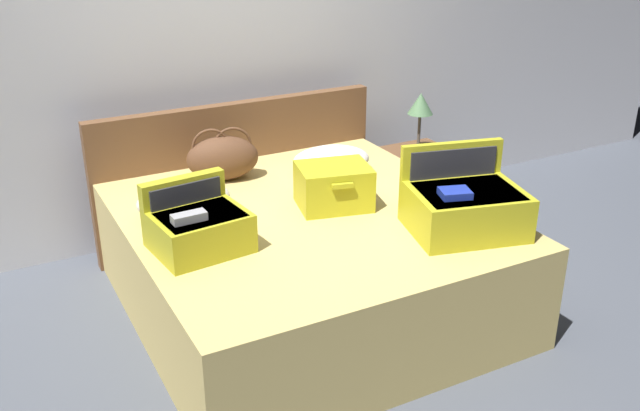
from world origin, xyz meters
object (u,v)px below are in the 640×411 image
at_px(duffel_bag, 223,158).
at_px(pillow_near_headboard, 331,160).
at_px(bed, 308,261).
at_px(pillow_center_head, 184,200).
at_px(hard_case_small, 334,186).
at_px(table_lamp, 420,107).
at_px(hard_case_medium, 198,226).
at_px(nightstand, 416,185).
at_px(hard_case_large, 465,206).

xyz_separation_m(duffel_bag, pillow_near_headboard, (0.60, -0.20, -0.05)).
relative_size(bed, pillow_center_head, 3.91).
distance_m(duffel_bag, pillow_near_headboard, 0.64).
distance_m(pillow_near_headboard, pillow_center_head, 0.98).
bearing_deg(pillow_near_headboard, hard_case_small, -117.29).
distance_m(hard_case_small, duffel_bag, 0.74).
height_order(hard_case_small, table_lamp, table_lamp).
relative_size(hard_case_small, table_lamp, 1.08).
bearing_deg(hard_case_small, duffel_bag, 133.73).
xyz_separation_m(bed, duffel_bag, (-0.21, 0.66, 0.41)).
height_order(bed, pillow_center_head, pillow_center_head).
relative_size(hard_case_medium, pillow_center_head, 0.95).
xyz_separation_m(pillow_near_headboard, nightstand, (0.79, 0.22, -0.39)).
distance_m(hard_case_medium, hard_case_small, 0.81).
distance_m(bed, duffel_bag, 0.81).
xyz_separation_m(hard_case_medium, table_lamp, (1.81, 0.80, 0.13)).
bearing_deg(nightstand, pillow_near_headboard, -164.14).
bearing_deg(hard_case_large, pillow_near_headboard, 115.15).
bearing_deg(bed, pillow_near_headboard, 49.47).
bearing_deg(duffel_bag, bed, -72.48).
xyz_separation_m(hard_case_large, pillow_center_head, (-1.16, 0.81, -0.04)).
height_order(duffel_bag, nightstand, duffel_bag).
relative_size(bed, nightstand, 3.73).
relative_size(hard_case_large, pillow_center_head, 1.30).
bearing_deg(pillow_center_head, bed, -25.57).
xyz_separation_m(hard_case_large, hard_case_small, (-0.42, 0.56, -0.02)).
xyz_separation_m(hard_case_small, pillow_center_head, (-0.74, 0.25, -0.03)).
xyz_separation_m(bed, hard_case_small, (0.17, 0.02, 0.39)).
bearing_deg(hard_case_medium, pillow_near_headboard, 23.31).
xyz_separation_m(hard_case_large, duffel_bag, (-0.80, 1.20, 0.00)).
distance_m(hard_case_medium, duffel_bag, 0.88).
bearing_deg(pillow_center_head, hard_case_large, -34.99).
distance_m(bed, hard_case_small, 0.43).
height_order(hard_case_small, nightstand, hard_case_small).
relative_size(hard_case_large, nightstand, 1.24).
bearing_deg(duffel_bag, hard_case_large, -56.41).
bearing_deg(table_lamp, bed, -149.95).
distance_m(hard_case_large, table_lamp, 1.36).
height_order(hard_case_small, pillow_center_head, hard_case_small).
bearing_deg(pillow_center_head, table_lamp, 13.21).
distance_m(hard_case_medium, table_lamp, 1.98).
bearing_deg(table_lamp, pillow_center_head, -166.79).
xyz_separation_m(pillow_center_head, nightstand, (1.75, 0.41, -0.40)).
distance_m(hard_case_medium, pillow_center_head, 0.39).
relative_size(hard_case_large, pillow_near_headboard, 1.33).
height_order(hard_case_large, duffel_bag, hard_case_large).
bearing_deg(bed, pillow_center_head, 154.43).
height_order(hard_case_medium, table_lamp, table_lamp).
relative_size(hard_case_small, duffel_bag, 0.94).
distance_m(hard_case_small, table_lamp, 1.22).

